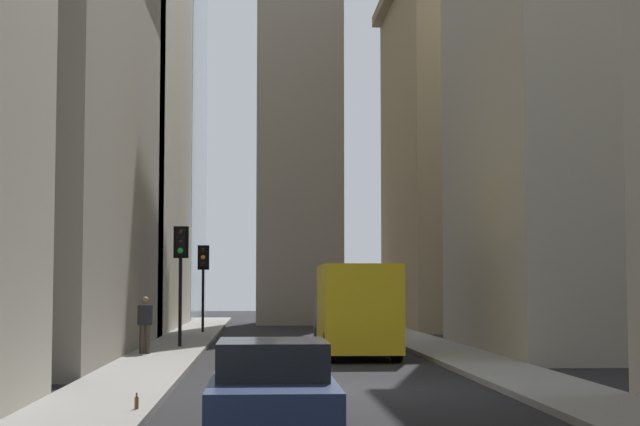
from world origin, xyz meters
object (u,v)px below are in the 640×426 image
(traffic_light_midblock, at_px, (203,268))
(discarded_bottle, at_px, (137,402))
(delivery_truck, at_px, (355,310))
(pedestrian, at_px, (145,322))
(sedan_navy, at_px, (272,393))
(traffic_light_far_junction, at_px, (181,258))

(traffic_light_midblock, distance_m, discarded_bottle, 28.85)
(delivery_truck, relative_size, pedestrian, 3.72)
(sedan_navy, xyz_separation_m, traffic_light_far_junction, (20.53, 2.90, 2.50))
(sedan_navy, bearing_deg, traffic_light_far_junction, 8.03)
(pedestrian, height_order, discarded_bottle, pedestrian)
(traffic_light_far_junction, bearing_deg, discarded_bottle, -177.94)
(sedan_navy, height_order, traffic_light_far_junction, traffic_light_far_junction)
(sedan_navy, distance_m, pedestrian, 17.27)
(delivery_truck, relative_size, traffic_light_far_junction, 1.57)
(delivery_truck, distance_m, traffic_light_far_junction, 6.84)
(delivery_truck, xyz_separation_m, sedan_navy, (-17.16, 2.80, -0.80))
(delivery_truck, bearing_deg, traffic_light_midblock, 21.20)
(traffic_light_far_junction, relative_size, discarded_bottle, 15.25)
(traffic_light_far_junction, relative_size, pedestrian, 2.37)
(traffic_light_far_junction, xyz_separation_m, discarded_bottle, (-17.89, -0.64, -2.92))
(sedan_navy, height_order, pedestrian, pedestrian)
(pedestrian, bearing_deg, traffic_light_far_junction, -12.04)
(pedestrian, relative_size, discarded_bottle, 6.43)
(discarded_bottle, bearing_deg, traffic_light_midblock, 0.91)
(traffic_light_far_junction, bearing_deg, pedestrian, 167.96)
(traffic_light_far_junction, distance_m, discarded_bottle, 18.14)
(discarded_bottle, bearing_deg, traffic_light_far_junction, 2.06)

